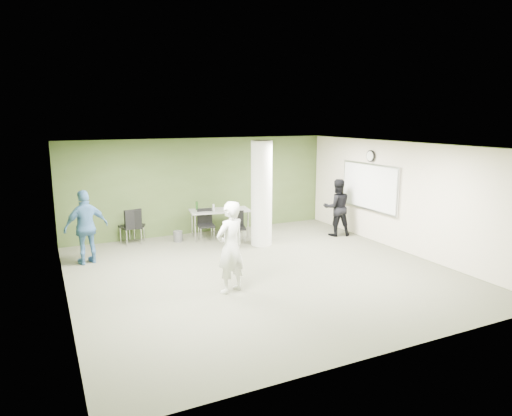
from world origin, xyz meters
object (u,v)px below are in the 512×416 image
folding_table (219,211)px  woman_white (230,247)px  man_blue (86,227)px  man_black (337,207)px  chair_back_left (132,224)px

folding_table → woman_white: bearing=-98.7°
woman_white → man_blue: (-2.35, 3.11, -0.04)m
folding_table → man_black: man_black is taller
chair_back_left → man_blue: (-1.25, -1.19, 0.30)m
woman_white → man_blue: 3.90m
woman_white → man_blue: woman_white is taller
folding_table → woman_white: woman_white is taller
woman_white → man_black: (4.45, 2.73, -0.08)m
folding_table → man_black: bearing=-13.3°
chair_back_left → man_black: 5.78m
folding_table → woman_white: 4.24m
folding_table → chair_back_left: 2.44m
woman_white → man_black: bearing=-169.8°
man_black → chair_back_left: bearing=1.0°
folding_table → chair_back_left: size_ratio=1.80×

